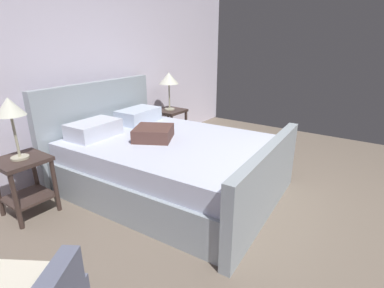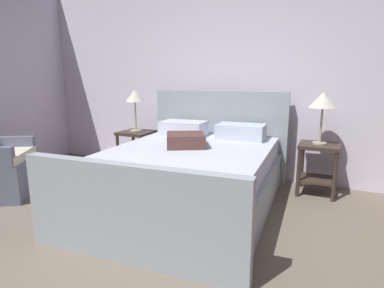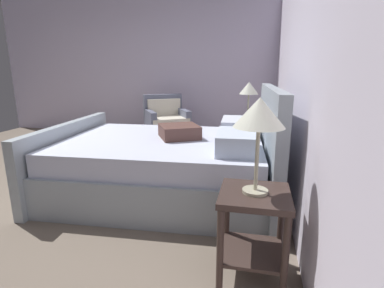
{
  "view_description": "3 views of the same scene",
  "coord_description": "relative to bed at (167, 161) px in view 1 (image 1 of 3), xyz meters",
  "views": [
    {
      "loc": [
        -2.48,
        -0.34,
        1.66
      ],
      "look_at": [
        0.05,
        1.43,
        0.55
      ],
      "focal_mm": 26.93,
      "sensor_mm": 36.0,
      "label": 1
    },
    {
      "loc": [
        1.25,
        -1.28,
        1.35
      ],
      "look_at": [
        -0.07,
        1.62,
        0.69
      ],
      "focal_mm": 29.91,
      "sensor_mm": 36.0,
      "label": 2
    },
    {
      "loc": [
        2.87,
        2.59,
        1.35
      ],
      "look_at": [
        -0.36,
        1.88,
        0.52
      ],
      "focal_mm": 27.76,
      "sensor_mm": 36.0,
      "label": 3
    }
  ],
  "objects": [
    {
      "name": "nightstand_left",
      "position": [
        -1.21,
        0.8,
        0.06
      ],
      "size": [
        0.44,
        0.44,
        0.6
      ],
      "color": "#3C2C27",
      "rests_on": "ground"
    },
    {
      "name": "bed",
      "position": [
        0.0,
        0.0,
        0.0
      ],
      "size": [
        1.92,
        2.44,
        1.18
      ],
      "color": "#9EAAB2",
      "rests_on": "ground"
    },
    {
      "name": "table_lamp_left",
      "position": [
        -1.21,
        0.8,
        0.73
      ],
      "size": [
        0.26,
        0.26,
        0.59
      ],
      "color": "#B7B293",
      "rests_on": "nightstand_left"
    },
    {
      "name": "wall_back",
      "position": [
        0.13,
        1.33,
        1.08
      ],
      "size": [
        6.36,
        0.12,
        2.85
      ],
      "primitive_type": "cube",
      "color": "white",
      "rests_on": "ground"
    },
    {
      "name": "ground_plane",
      "position": [
        0.13,
        -1.67,
        -0.36
      ],
      "size": [
        6.24,
        5.87,
        0.02
      ],
      "primitive_type": "cube",
      "color": "#77685A"
    },
    {
      "name": "nightstand_right",
      "position": [
        1.22,
        0.94,
        0.06
      ],
      "size": [
        0.44,
        0.44,
        0.6
      ],
      "color": "#3C2C27",
      "rests_on": "ground"
    },
    {
      "name": "table_lamp_right",
      "position": [
        1.22,
        0.94,
        0.74
      ],
      "size": [
        0.31,
        0.31,
        0.6
      ],
      "color": "#B7B293",
      "rests_on": "nightstand_right"
    }
  ]
}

